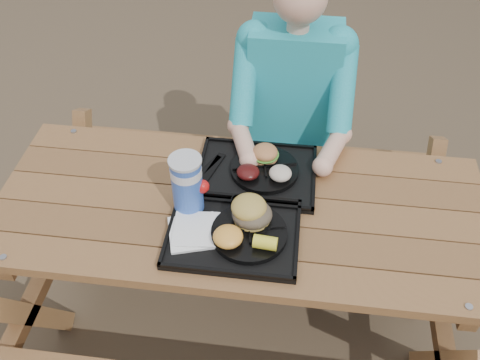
# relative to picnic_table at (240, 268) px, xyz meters

# --- Properties ---
(ground) EXTENTS (60.00, 60.00, 0.00)m
(ground) POSITION_rel_picnic_table_xyz_m (0.00, 0.00, -0.38)
(ground) COLOR #999999
(ground) RESTS_ON ground
(picnic_table) EXTENTS (1.80, 1.49, 0.75)m
(picnic_table) POSITION_rel_picnic_table_xyz_m (0.00, 0.00, 0.00)
(picnic_table) COLOR #999999
(picnic_table) RESTS_ON ground
(tray_near) EXTENTS (0.45, 0.35, 0.02)m
(tray_near) POSITION_rel_picnic_table_xyz_m (-0.00, -0.15, 0.39)
(tray_near) COLOR black
(tray_near) RESTS_ON picnic_table
(tray_far) EXTENTS (0.45, 0.35, 0.02)m
(tray_far) POSITION_rel_picnic_table_xyz_m (0.04, 0.16, 0.39)
(tray_far) COLOR black
(tray_far) RESTS_ON picnic_table
(plate_near) EXTENTS (0.26, 0.26, 0.02)m
(plate_near) POSITION_rel_picnic_table_xyz_m (0.05, -0.15, 0.41)
(plate_near) COLOR black
(plate_near) RESTS_ON tray_near
(plate_far) EXTENTS (0.26, 0.26, 0.02)m
(plate_far) POSITION_rel_picnic_table_xyz_m (0.07, 0.17, 0.41)
(plate_far) COLOR black
(plate_far) RESTS_ON tray_far
(napkin_stack) EXTENTS (0.20, 0.20, 0.02)m
(napkin_stack) POSITION_rel_picnic_table_xyz_m (-0.14, -0.17, 0.40)
(napkin_stack) COLOR white
(napkin_stack) RESTS_ON tray_near
(soda_cup) EXTENTS (0.11, 0.11, 0.22)m
(soda_cup) POSITION_rel_picnic_table_xyz_m (-0.18, -0.05, 0.50)
(soda_cup) COLOR #1744B1
(soda_cup) RESTS_ON tray_near
(condiment_bbq) EXTENTS (0.05, 0.05, 0.03)m
(condiment_bbq) POSITION_rel_picnic_table_xyz_m (-0.01, -0.01, 0.41)
(condiment_bbq) COLOR black
(condiment_bbq) RESTS_ON tray_near
(condiment_mustard) EXTENTS (0.04, 0.04, 0.03)m
(condiment_mustard) POSITION_rel_picnic_table_xyz_m (0.05, -0.01, 0.41)
(condiment_mustard) COLOR yellow
(condiment_mustard) RESTS_ON tray_near
(sandwich) EXTENTS (0.13, 0.13, 0.13)m
(sandwich) POSITION_rel_picnic_table_xyz_m (0.05, -0.10, 0.48)
(sandwich) COLOR gold
(sandwich) RESTS_ON plate_near
(mac_cheese) EXTENTS (0.10, 0.10, 0.05)m
(mac_cheese) POSITION_rel_picnic_table_xyz_m (-0.01, -0.20, 0.44)
(mac_cheese) COLOR #FFB643
(mac_cheese) RESTS_ON plate_near
(corn_cob) EXTENTS (0.08, 0.08, 0.05)m
(corn_cob) POSITION_rel_picnic_table_xyz_m (0.11, -0.21, 0.44)
(corn_cob) COLOR #FFF035
(corn_cob) RESTS_ON plate_near
(cutlery_far) EXTENTS (0.08, 0.17, 0.01)m
(cutlery_far) POSITION_rel_picnic_table_xyz_m (-0.13, 0.17, 0.40)
(cutlery_far) COLOR black
(cutlery_far) RESTS_ON tray_far
(burger) EXTENTS (0.10, 0.10, 0.09)m
(burger) POSITION_rel_picnic_table_xyz_m (0.07, 0.22, 0.46)
(burger) COLOR #BC7542
(burger) RESTS_ON plate_far
(baked_beans) EXTENTS (0.09, 0.09, 0.04)m
(baked_beans) POSITION_rel_picnic_table_xyz_m (0.01, 0.12, 0.43)
(baked_beans) COLOR #440E0D
(baked_beans) RESTS_ON plate_far
(potato_salad) EXTENTS (0.08, 0.08, 0.05)m
(potato_salad) POSITION_rel_picnic_table_xyz_m (0.13, 0.12, 0.44)
(potato_salad) COLOR beige
(potato_salad) RESTS_ON plate_far
(diner) EXTENTS (0.48, 0.84, 1.28)m
(diner) POSITION_rel_picnic_table_xyz_m (0.15, 0.62, 0.27)
(diner) COLOR #18AEA7
(diner) RESTS_ON ground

